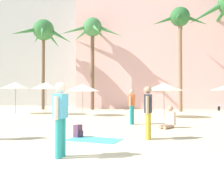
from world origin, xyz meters
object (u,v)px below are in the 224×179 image
(cafe_umbrella_0, at_px, (83,88))
(person_far_right, at_px, (61,116))
(palm_tree_far_left, at_px, (180,24))
(cafe_umbrella_5, at_px, (16,85))
(person_mid_right, at_px, (132,105))
(palm_tree_center, at_px, (44,34))
(cafe_umbrella_2, at_px, (46,86))
(palm_tree_right, at_px, (92,33))
(backpack, at_px, (78,131))
(person_near_right, at_px, (169,120))
(beach_towel, at_px, (94,140))
(cafe_umbrella_1, at_px, (164,87))
(person_near_left, at_px, (148,110))

(cafe_umbrella_0, xyz_separation_m, person_far_right, (3.27, -11.83, -1.04))
(palm_tree_far_left, height_order, cafe_umbrella_5, palm_tree_far_left)
(palm_tree_far_left, distance_m, person_mid_right, 13.17)
(palm_tree_center, relative_size, cafe_umbrella_5, 3.73)
(cafe_umbrella_2, bearing_deg, palm_tree_right, 77.68)
(person_mid_right, bearing_deg, person_far_right, 93.59)
(backpack, height_order, person_far_right, person_far_right)
(cafe_umbrella_0, distance_m, person_far_right, 12.32)
(palm_tree_right, height_order, cafe_umbrella_2, palm_tree_right)
(person_far_right, bearing_deg, person_near_right, 67.06)
(cafe_umbrella_5, xyz_separation_m, backpack, (8.45, -9.81, -2.00))
(beach_towel, distance_m, person_mid_right, 4.78)
(palm_tree_center, xyz_separation_m, cafe_umbrella_2, (3.44, -6.48, -5.60))
(person_near_right, bearing_deg, cafe_umbrella_1, -149.30)
(cafe_umbrella_2, relative_size, person_near_right, 2.54)
(backpack, distance_m, person_far_right, 2.90)
(palm_tree_right, relative_size, person_near_left, 5.45)
(palm_tree_center, height_order, person_near_right, palm_tree_center)
(palm_tree_far_left, xyz_separation_m, palm_tree_center, (-13.48, 0.88, -0.04))
(palm_tree_center, relative_size, backpack, 21.92)
(cafe_umbrella_5, height_order, beach_towel, cafe_umbrella_5)
(beach_towel, bearing_deg, person_near_right, 56.16)
(person_mid_right, bearing_deg, palm_tree_right, -56.21)
(palm_tree_right, relative_size, cafe_umbrella_2, 3.84)
(cafe_umbrella_2, relative_size, backpack, 5.76)
(backpack, bearing_deg, cafe_umbrella_1, 85.08)
(cafe_umbrella_5, bearing_deg, beach_towel, -48.24)
(cafe_umbrella_0, relative_size, cafe_umbrella_2, 0.99)
(palm_tree_far_left, height_order, backpack, palm_tree_far_left)
(cafe_umbrella_1, xyz_separation_m, person_near_left, (-0.53, -8.71, -1.05))
(cafe_umbrella_1, relative_size, cafe_umbrella_2, 1.08)
(beach_towel, bearing_deg, cafe_umbrella_2, 122.95)
(person_near_left, xyz_separation_m, person_mid_right, (-1.03, 4.16, 0.01))
(beach_towel, relative_size, person_far_right, 0.98)
(palm_tree_center, relative_size, beach_towel, 5.55)
(cafe_umbrella_1, height_order, backpack, cafe_umbrella_1)
(palm_tree_center, xyz_separation_m, palm_tree_right, (5.00, 0.68, 0.01))
(cafe_umbrella_0, relative_size, person_mid_right, 1.40)
(palm_tree_right, relative_size, person_mid_right, 5.42)
(cafe_umbrella_0, height_order, cafe_umbrella_1, cafe_umbrella_1)
(cafe_umbrella_0, distance_m, cafe_umbrella_2, 3.02)
(palm_tree_far_left, relative_size, person_near_left, 5.44)
(palm_tree_far_left, height_order, cafe_umbrella_0, palm_tree_far_left)
(palm_tree_far_left, bearing_deg, cafe_umbrella_1, -102.88)
(cafe_umbrella_2, xyz_separation_m, person_near_right, (8.79, -6.31, -1.81))
(palm_tree_right, height_order, person_near_right, palm_tree_right)
(beach_towel, distance_m, person_near_right, 4.31)
(cafe_umbrella_1, bearing_deg, cafe_umbrella_2, 175.50)
(palm_tree_right, height_order, person_near_left, palm_tree_right)
(backpack, xyz_separation_m, person_near_right, (3.05, 3.18, 0.14))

